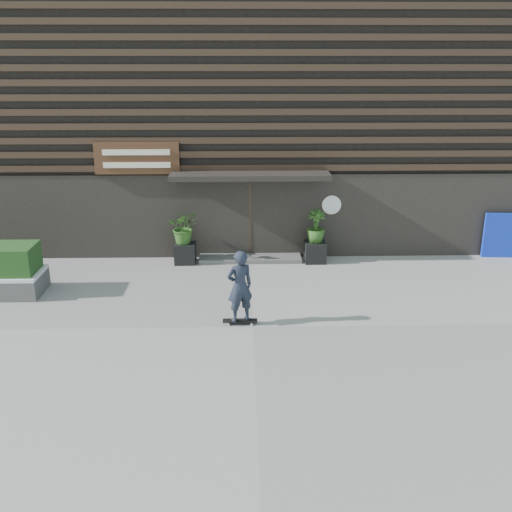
{
  "coord_description": "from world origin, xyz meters",
  "views": [
    {
      "loc": [
        -0.21,
        -12.04,
        5.74
      ],
      "look_at": [
        0.11,
        1.7,
        1.1
      ],
      "focal_mm": 41.6,
      "sensor_mm": 36.0,
      "label": 1
    }
  ],
  "objects_px": {
    "planter_pot_right": "(315,252)",
    "skateboarder": "(240,286)",
    "blue_tarp": "(508,235)",
    "planter_pot_left": "(185,253)"
  },
  "relations": [
    {
      "from": "blue_tarp",
      "to": "skateboarder",
      "type": "height_order",
      "value": "skateboarder"
    },
    {
      "from": "planter_pot_right",
      "to": "skateboarder",
      "type": "relative_size",
      "value": 0.34
    },
    {
      "from": "planter_pot_left",
      "to": "planter_pot_right",
      "type": "height_order",
      "value": "same"
    },
    {
      "from": "blue_tarp",
      "to": "skateboarder",
      "type": "distance_m",
      "value": 9.19
    },
    {
      "from": "planter_pot_left",
      "to": "blue_tarp",
      "type": "height_order",
      "value": "blue_tarp"
    },
    {
      "from": "blue_tarp",
      "to": "skateboarder",
      "type": "xyz_separation_m",
      "value": [
        -7.98,
        -4.54,
        0.24
      ]
    },
    {
      "from": "skateboarder",
      "to": "blue_tarp",
      "type": "bearing_deg",
      "value": 29.66
    },
    {
      "from": "planter_pot_left",
      "to": "skateboarder",
      "type": "distance_m",
      "value": 4.58
    },
    {
      "from": "planter_pot_left",
      "to": "skateboarder",
      "type": "height_order",
      "value": "skateboarder"
    },
    {
      "from": "planter_pot_left",
      "to": "skateboarder",
      "type": "xyz_separation_m",
      "value": [
        1.61,
        -4.24,
        0.61
      ]
    }
  ]
}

